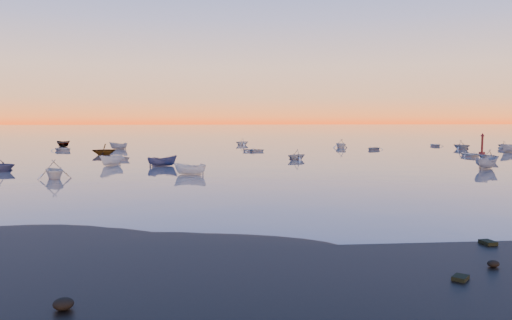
{
  "coord_description": "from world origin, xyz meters",
  "views": [
    {
      "loc": [
        -6.45,
        -25.02,
        5.88
      ],
      "look_at": [
        -1.62,
        28.0,
        1.34
      ],
      "focal_mm": 35.0,
      "sensor_mm": 36.0,
      "label": 1
    }
  ],
  "objects": [
    {
      "name": "boat_near_left",
      "position": [
        -19.36,
        45.32,
        0.0
      ],
      "size": [
        3.59,
        4.54,
        1.05
      ],
      "primitive_type": "imported",
      "rotation": [
        0.0,
        0.0,
        1.06
      ],
      "color": "silver",
      "rests_on": "ground"
    },
    {
      "name": "mud_lobes",
      "position": [
        0.0,
        -1.0,
        0.01
      ],
      "size": [
        140.0,
        6.0,
        0.07
      ],
      "primitive_type": null,
      "color": "black",
      "rests_on": "ground"
    },
    {
      "name": "boat_near_center",
      "position": [
        -12.3,
        35.9,
        0.0
      ],
      "size": [
        2.61,
        3.94,
        1.26
      ],
      "primitive_type": "imported",
      "rotation": [
        0.0,
        0.0,
        1.89
      ],
      "color": "navy",
      "rests_on": "ground"
    },
    {
      "name": "ground",
      "position": [
        0.0,
        100.0,
        0.0
      ],
      "size": [
        600.0,
        600.0,
        0.0
      ],
      "primitive_type": "plane",
      "color": "#645853",
      "rests_on": "ground"
    },
    {
      "name": "moored_fleet",
      "position": [
        0.0,
        53.0,
        0.0
      ],
      "size": [
        124.0,
        58.0,
        1.2
      ],
      "primitive_type": null,
      "color": "silver",
      "rests_on": "ground"
    },
    {
      "name": "channel_marker",
      "position": [
        38.17,
        53.31,
        1.37
      ],
      "size": [
        0.98,
        0.98,
        3.47
      ],
      "color": "#3F0D0E",
      "rests_on": "ground"
    },
    {
      "name": "boat_near_right",
      "position": [
        31.17,
        39.33,
        0.0
      ],
      "size": [
        3.77,
        2.65,
        1.21
      ],
      "primitive_type": "imported",
      "rotation": [
        0.0,
        0.0,
        3.49
      ],
      "color": "slate",
      "rests_on": "ground"
    }
  ]
}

